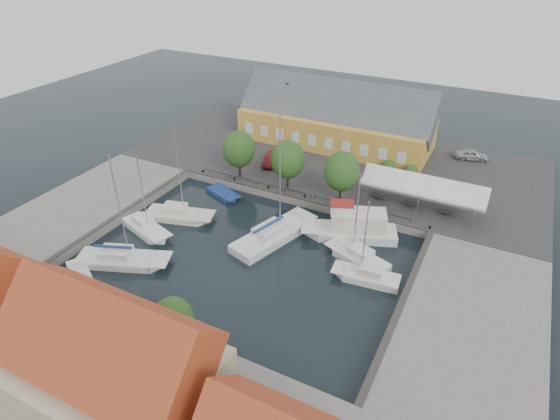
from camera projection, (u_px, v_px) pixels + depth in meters
name	position (u px, v px, depth m)	size (l,w,h in m)	color
ground	(254.00, 248.00, 49.67)	(140.00, 140.00, 0.00)	black
north_quay	(334.00, 161.00, 66.88)	(56.00, 26.00, 1.00)	#2D2D30
west_quay	(88.00, 205.00, 56.46)	(12.00, 24.00, 1.00)	slate
east_quay	(469.00, 326.00, 39.32)	(12.00, 24.00, 1.00)	slate
south_bank	(108.00, 396.00, 33.45)	(56.00, 14.00, 1.00)	slate
quay_edge_fittings	(275.00, 218.00, 52.72)	(56.00, 24.72, 0.40)	#383533
warehouse	(333.00, 120.00, 69.92)	(28.56, 14.00, 9.55)	gold
tent_canopy	(423.00, 188.00, 53.31)	(14.00, 4.00, 2.83)	white
quay_trees	(288.00, 160.00, 57.02)	(18.20, 4.20, 6.30)	black
car_silver	(472.00, 155.00, 65.75)	(1.80, 4.48, 1.53)	#ACAFB4
car_red	(271.00, 159.00, 64.55)	(1.57, 4.50, 1.48)	maroon
center_sailboat	(273.00, 236.00, 50.97)	(6.25, 11.28, 14.73)	silver
trawler	(353.00, 229.00, 51.00)	(10.73, 6.61, 5.00)	silver
east_boat_a	(358.00, 259.00, 47.66)	(7.41, 4.60, 10.25)	silver
east_boat_b	(367.00, 278.00, 45.07)	(6.78, 2.84, 9.27)	silver
west_boat_b	(178.00, 216.00, 54.69)	(8.53, 4.88, 11.19)	silver
west_boat_c	(146.00, 229.00, 52.33)	(7.54, 4.39, 9.99)	silver
west_boat_d	(121.00, 261.00, 47.40)	(9.89, 6.18, 12.69)	silver
launch_sw	(80.00, 273.00, 45.93)	(4.63, 3.62, 0.98)	silver
launch_nw	(223.00, 194.00, 59.44)	(5.41, 3.69, 0.88)	navy
townhouses	(88.00, 381.00, 28.23)	(36.30, 8.50, 12.00)	beige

